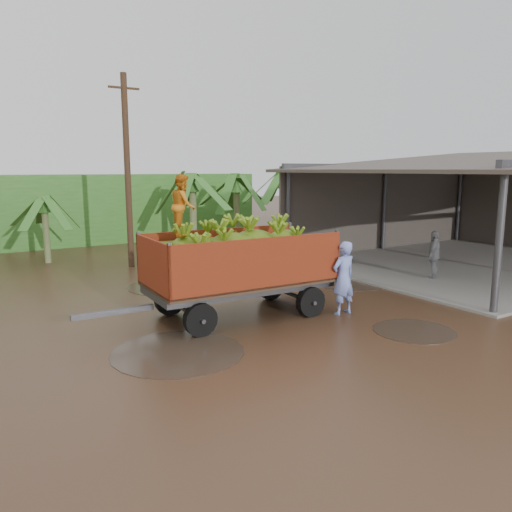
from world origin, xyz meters
The scene contains 8 objects.
ground centered at (0.00, 0.00, 0.00)m, with size 100.00×100.00×0.00m, color black.
packing_shed centered at (11.77, 1.77, 2.50)m, with size 12.78×10.80×4.76m.
hedge_north centered at (-2.00, 16.00, 1.80)m, with size 22.00×3.00×3.60m, color #2D661E.
banana_trailer centered at (-0.54, -0.09, 1.45)m, with size 6.73×2.52×3.76m.
man_blue centered at (1.93, -1.45, 0.99)m, with size 0.73×0.48×1.99m, color #788DDC.
man_grey centered at (7.46, -0.04, 0.88)m, with size 1.03×0.43×1.76m, color slate.
utility_pole centered at (-0.71, 8.16, 3.80)m, with size 1.20×0.24×7.48m.
banana_plants centered at (-4.98, 7.30, 1.91)m, with size 24.67×18.01×4.35m.
Camera 1 is at (-7.06, -11.22, 3.87)m, focal length 35.00 mm.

